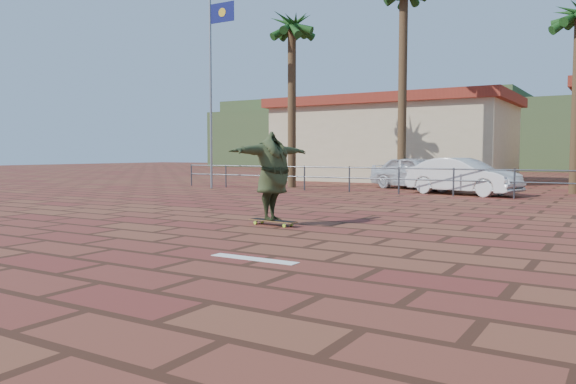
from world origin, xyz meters
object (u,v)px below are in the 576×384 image
Objects in this scene: car_silver at (416,172)px; car_white at (463,176)px; longboard at (273,221)px; skateboarder at (273,176)px.

car_white is at bearing -109.82° from car_silver.
skateboarder is at bearing 6.57° from longboard.
longboard is 0.28× the size of car_silver.
skateboarder is (0.00, 0.00, 0.94)m from longboard.
longboard is 0.29× the size of car_white.
skateboarder is 13.13m from car_silver.
car_silver is at bearing 64.35° from car_white.
longboard is 13.14m from car_silver.
longboard is at bearing 99.76° from skateboarder.
car_white is (1.16, 10.92, -0.37)m from skateboarder.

